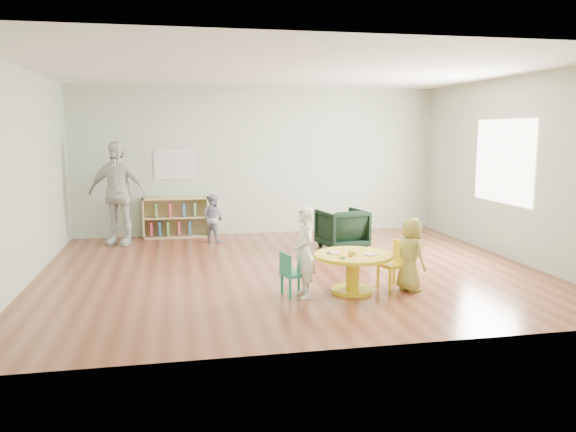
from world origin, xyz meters
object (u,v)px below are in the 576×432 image
object	(u,v)px
bookshelf	(175,218)
adult_caretaker	(117,193)
armchair	(342,229)
toddler	(213,218)
child_left	(304,253)
kid_chair_right	(395,263)
child_right	(410,255)
kid_chair_left	(292,273)
activity_table	(353,266)

from	to	relation	value
bookshelf	adult_caretaker	xyz separation A→B (m)	(-0.97, -0.49, 0.54)
armchair	toddler	size ratio (longest dim) A/B	0.86
child_left	toddler	world-z (taller)	child_left
kid_chair_right	toddler	xyz separation A→B (m)	(-2.09, 3.41, 0.11)
armchair	adult_caretaker	bearing A→B (deg)	-28.00
toddler	child_right	bearing A→B (deg)	161.22
adult_caretaker	armchair	bearing A→B (deg)	2.66
toddler	adult_caretaker	distance (m)	1.71
armchair	child_left	distance (m)	2.89
child_left	adult_caretaker	size ratio (longest dim) A/B	0.60
kid_chair_left	activity_table	bearing A→B (deg)	76.95
child_left	toddler	distance (m)	3.70
activity_table	child_left	world-z (taller)	child_left
activity_table	adult_caretaker	world-z (taller)	adult_caretaker
armchair	child_left	world-z (taller)	child_left
kid_chair_left	kid_chair_right	world-z (taller)	kid_chair_right
child_right	toddler	size ratio (longest dim) A/B	1.07
kid_chair_left	child_left	world-z (taller)	child_left
bookshelf	activity_table	bearing A→B (deg)	-62.34
child_left	activity_table	bearing A→B (deg)	92.44
kid_chair_left	child_right	world-z (taller)	child_right
kid_chair_left	bookshelf	distance (m)	4.35
activity_table	child_left	size ratio (longest dim) A/B	0.88
child_right	adult_caretaker	xyz separation A→B (m)	(-3.84, 3.71, 0.44)
child_right	toddler	world-z (taller)	child_right
activity_table	child_right	world-z (taller)	child_right
kid_chair_left	armchair	distance (m)	2.89
child_right	kid_chair_left	bearing A→B (deg)	70.66
kid_chair_right	armchair	xyz separation A→B (m)	(0.02, 2.41, 0.02)
child_right	adult_caretaker	bearing A→B (deg)	29.45
activity_table	armchair	size ratio (longest dim) A/B	1.30
bookshelf	armchair	xyz separation A→B (m)	(2.77, -1.59, -0.03)
kid_chair_right	child_right	xyz separation A→B (m)	(0.12, -0.20, 0.14)
kid_chair_left	adult_caretaker	xyz separation A→B (m)	(-2.35, 3.64, 0.62)
kid_chair_left	bookshelf	world-z (taller)	bookshelf
kid_chair_right	toddler	distance (m)	4.00
child_right	armchair	bearing A→B (deg)	-14.32
kid_chair_left	child_right	distance (m)	1.50
bookshelf	armchair	world-z (taller)	bookshelf
child_left	child_right	world-z (taller)	child_left
armchair	activity_table	bearing A→B (deg)	64.75
bookshelf	toddler	world-z (taller)	toddler
kid_chair_left	toddler	bearing A→B (deg)	177.17
activity_table	child_left	distance (m)	0.67
armchair	toddler	world-z (taller)	toddler
kid_chair_right	child_right	size ratio (longest dim) A/B	0.64
child_right	activity_table	bearing A→B (deg)	66.34
activity_table	kid_chair_left	bearing A→B (deg)	-178.76
kid_chair_left	adult_caretaker	distance (m)	4.38
armchair	child_left	xyz separation A→B (m)	(-1.25, -2.60, 0.21)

